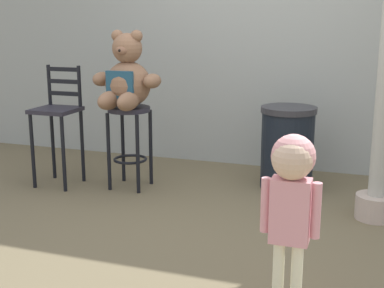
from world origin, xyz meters
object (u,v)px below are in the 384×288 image
at_px(bar_stool_with_teddy, 130,131).
at_px(bar_chair_empty, 58,117).
at_px(teddy_bear, 126,79).
at_px(child_walking, 292,186).
at_px(trash_bin, 287,147).

xyz_separation_m(bar_stool_with_teddy, bar_chair_empty, (-0.63, -0.12, 0.10)).
distance_m(teddy_bear, bar_chair_empty, 0.72).
bearing_deg(bar_stool_with_teddy, child_walking, -44.54).
distance_m(bar_stool_with_teddy, teddy_bear, 0.45).
bearing_deg(trash_bin, teddy_bear, -160.26).
height_order(child_walking, bar_chair_empty, bar_chair_empty).
bearing_deg(trash_bin, bar_stool_with_teddy, -161.46).
bearing_deg(bar_chair_empty, teddy_bear, 7.91).
relative_size(teddy_bear, bar_chair_empty, 0.61).
xyz_separation_m(bar_stool_with_teddy, child_walking, (1.62, -1.60, 0.16)).
xyz_separation_m(bar_stool_with_teddy, teddy_bear, (0.00, -0.03, 0.45)).
xyz_separation_m(teddy_bear, child_walking, (1.62, -1.57, -0.29)).
bearing_deg(child_walking, bar_stool_with_teddy, 170.98).
distance_m(child_walking, trash_bin, 2.08).
distance_m(teddy_bear, trash_bin, 1.49).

